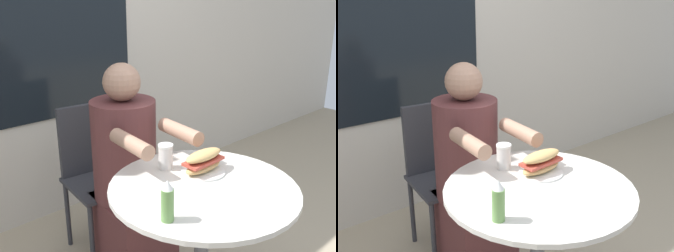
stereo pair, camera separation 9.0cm
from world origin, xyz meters
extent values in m
cube|color=beige|center=(0.00, 1.45, 1.40)|extent=(8.00, 0.08, 2.80)
cylinder|color=beige|center=(0.00, 0.00, 0.74)|extent=(0.76, 0.76, 0.02)
cube|color=#333338|center=(0.05, 0.81, 0.44)|extent=(0.42, 0.42, 0.02)
cube|color=#333338|center=(0.07, 0.99, 0.66)|extent=(0.35, 0.07, 0.42)
cylinder|color=#333338|center=(0.19, 0.63, 0.21)|extent=(0.03, 0.03, 0.43)
cylinder|color=#333338|center=(-0.13, 0.67, 0.21)|extent=(0.03, 0.03, 0.43)
cylinder|color=#333338|center=(0.23, 0.96, 0.21)|extent=(0.03, 0.03, 0.43)
cylinder|color=#333338|center=(-0.10, 1.00, 0.21)|extent=(0.03, 0.03, 0.43)
cube|color=brown|center=(0.04, 0.53, 0.23)|extent=(0.36, 0.44, 0.45)
cylinder|color=brown|center=(0.05, 0.59, 0.71)|extent=(0.33, 0.33, 0.52)
sphere|color=tan|center=(0.05, 0.59, 1.07)|extent=(0.19, 0.19, 0.19)
cylinder|color=tan|center=(0.15, 0.28, 0.87)|extent=(0.10, 0.27, 0.07)
cylinder|color=tan|center=(-0.12, 0.31, 0.87)|extent=(0.10, 0.27, 0.07)
cylinder|color=white|center=(0.09, 0.08, 0.75)|extent=(0.19, 0.19, 0.01)
ellipsoid|color=tan|center=(0.09, 0.08, 0.78)|extent=(0.20, 0.08, 0.04)
cube|color=#B74233|center=(0.09, 0.08, 0.80)|extent=(0.19, 0.09, 0.01)
ellipsoid|color=tan|center=(0.09, 0.08, 0.83)|extent=(0.20, 0.08, 0.04)
cylinder|color=silver|center=(0.00, 0.22, 0.80)|extent=(0.06, 0.06, 0.10)
cylinder|color=white|center=(0.00, 0.22, 0.86)|extent=(0.07, 0.07, 0.01)
cylinder|color=#66934C|center=(-0.27, -0.09, 0.81)|extent=(0.05, 0.05, 0.12)
cone|color=white|center=(-0.27, -0.09, 0.88)|extent=(0.04, 0.04, 0.03)
camera|label=1|loc=(-1.05, -0.94, 1.48)|focal=42.00mm
camera|label=2|loc=(-0.99, -1.00, 1.48)|focal=42.00mm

